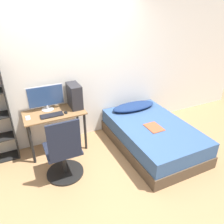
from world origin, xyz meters
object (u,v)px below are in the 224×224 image
Objects in this scene: office_chair at (64,155)px; bed at (152,136)px; monitor at (46,97)px; pc_tower at (74,96)px; keyboard at (52,115)px.

office_chair is 0.55× the size of bed.
office_chair is at bearing -89.02° from monitor.
pc_tower is at bearing 148.02° from bed.
monitor is (-0.02, 0.90, 0.57)m from office_chair.
bed is 1.54m from pc_tower.
office_chair reaches higher than bed.
monitor is 0.34m from keyboard.
office_chair is 1.74× the size of monitor.
pc_tower reaches higher than office_chair.
office_chair is 2.50× the size of pc_tower.
keyboard is at bearing -86.51° from monitor.
monitor reaches higher than bed.
pc_tower is at bearing -11.48° from monitor.
monitor is at bearing 168.52° from pc_tower.
pc_tower is (0.44, 0.81, 0.54)m from office_chair.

